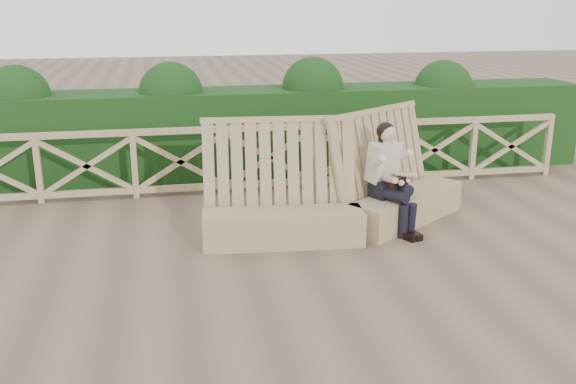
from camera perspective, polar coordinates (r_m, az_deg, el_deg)
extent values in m
plane|color=brown|center=(7.36, 2.90, -7.48)|extent=(60.00, 60.00, 0.00)
cube|color=#907552|center=(8.22, -0.43, -3.16)|extent=(2.08, 0.67, 0.44)
cube|color=#907552|center=(8.30, -0.63, 1.20)|extent=(2.08, 0.62, 1.56)
cube|color=#907552|center=(9.17, 10.47, -1.31)|extent=(1.96, 1.58, 0.44)
cube|color=#907552|center=(9.16, 9.26, 2.47)|extent=(1.93, 1.53, 1.56)
cube|color=black|center=(8.82, 8.61, 0.34)|extent=(0.46, 0.42, 0.23)
cube|color=beige|center=(8.76, 8.46, 2.68)|extent=(0.52, 0.46, 0.56)
sphere|color=tan|center=(8.64, 8.83, 5.20)|extent=(0.30, 0.30, 0.22)
sphere|color=black|center=(8.66, 8.66, 5.38)|extent=(0.33, 0.33, 0.24)
cylinder|color=black|center=(8.62, 9.21, -0.24)|extent=(0.36, 0.51, 0.16)
cylinder|color=black|center=(8.73, 9.91, 0.46)|extent=(0.36, 0.51, 0.18)
cylinder|color=black|center=(8.55, 10.19, -2.63)|extent=(0.17, 0.17, 0.44)
cylinder|color=black|center=(8.63, 10.87, -2.49)|extent=(0.17, 0.17, 0.44)
cube|color=black|center=(8.56, 10.60, -3.93)|extent=(0.20, 0.27, 0.08)
cube|color=black|center=(8.62, 11.18, -3.81)|extent=(0.20, 0.27, 0.08)
cube|color=black|center=(8.68, 9.64, 0.75)|extent=(0.32, 0.27, 0.18)
cube|color=black|center=(8.54, 10.38, 0.89)|extent=(0.11, 0.12, 0.13)
cube|color=#987A58|center=(10.33, -1.71, 5.76)|extent=(10.10, 0.07, 0.10)
cube|color=#987A58|center=(10.55, -1.67, 0.80)|extent=(10.10, 0.07, 0.10)
cube|color=black|center=(11.56, -2.69, 5.41)|extent=(12.00, 1.20, 1.50)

